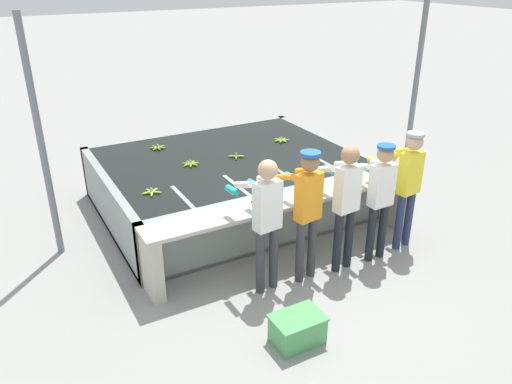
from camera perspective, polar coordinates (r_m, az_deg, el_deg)
ground_plane at (r=6.82m, az=4.62°, el=-8.10°), size 80.00×80.00×0.00m
wash_tank at (r=8.18m, az=-3.06°, el=1.16°), size 4.00×3.19×0.87m
work_ledge at (r=6.68m, az=3.74°, el=-2.81°), size 4.00×0.45×0.87m
worker_0 at (r=5.80m, az=1.12°, el=-2.50°), size 0.46×0.73×1.71m
worker_1 at (r=6.04m, az=5.77°, el=-1.28°), size 0.47×0.74×1.72m
worker_2 at (r=6.32m, az=10.13°, el=-0.52°), size 0.45×0.73×1.71m
worker_3 at (r=6.67m, az=13.92°, el=0.07°), size 0.41×0.72×1.63m
worker_4 at (r=7.05m, az=16.93°, el=1.44°), size 0.46×0.74×1.69m
banana_bunch_floating_0 at (r=7.99m, az=-2.28°, el=4.11°), size 0.27×0.27×0.08m
banana_bunch_floating_1 at (r=6.86m, az=-11.83°, el=0.01°), size 0.27×0.28×0.08m
banana_bunch_floating_2 at (r=7.74m, az=-7.49°, el=3.22°), size 0.28×0.28×0.08m
banana_bunch_floating_3 at (r=8.53m, az=-11.17°, el=5.01°), size 0.28×0.28×0.08m
banana_bunch_floating_4 at (r=8.75m, az=2.92°, el=5.95°), size 0.28×0.28×0.08m
banana_bunch_floating_5 at (r=7.67m, az=9.75°, el=2.87°), size 0.27×0.28×0.08m
knife_0 at (r=6.58m, az=5.79°, el=-0.71°), size 0.22×0.30×0.02m
knife_1 at (r=6.42m, az=0.46°, el=-1.25°), size 0.27×0.26×0.02m
crate at (r=5.48m, az=4.76°, el=-15.33°), size 0.55×0.39×0.32m
support_post_left at (r=6.93m, az=-23.35°, el=5.14°), size 0.09×0.09×3.20m
support_post_right at (r=8.78m, az=17.56°, el=9.80°), size 0.09×0.09×3.20m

